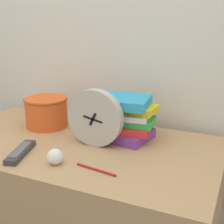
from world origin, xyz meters
TOP-DOWN VIEW (x-y plane):
  - wall_back at (0.00, 0.69)m, footprint 6.00×0.04m
  - desk at (0.00, 0.31)m, footprint 1.15×0.62m
  - desk_clock at (0.09, 0.32)m, footprint 0.23×0.04m
  - book_stack at (0.17, 0.44)m, footprint 0.25×0.20m
  - basket at (-0.22, 0.43)m, footprint 0.20×0.20m
  - tv_remote at (-0.12, 0.13)m, footprint 0.10×0.19m
  - crumpled_paper_ball at (0.04, 0.12)m, footprint 0.06×0.06m
  - pen at (0.19, 0.13)m, footprint 0.16×0.03m

SIDE VIEW (x-z plane):
  - desk at x=0.00m, z-range 0.00..0.73m
  - pen at x=0.19m, z-range 0.73..0.73m
  - tv_remote at x=-0.12m, z-range 0.73..0.75m
  - crumpled_paper_ball at x=0.04m, z-range 0.73..0.78m
  - basket at x=-0.22m, z-range 0.73..0.87m
  - book_stack at x=0.17m, z-range 0.73..0.91m
  - desk_clock at x=0.09m, z-range 0.73..0.95m
  - wall_back at x=0.00m, z-range 0.00..2.40m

